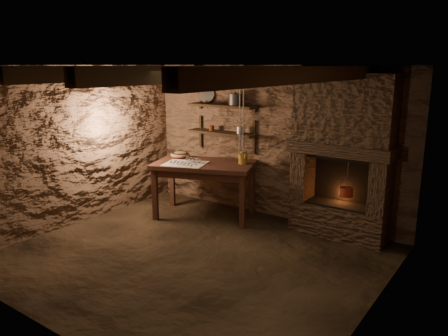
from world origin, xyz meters
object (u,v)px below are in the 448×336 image
Objects in this scene: work_table at (205,187)px; red_pot at (346,191)px; wooden_bowl at (180,155)px; iron_stockpot at (235,100)px; stoneware_jug at (243,151)px.

red_pot is at bearing -10.49° from work_table.
wooden_bowl is 1.50× the size of iron_stockpot.
red_pot is (2.19, 0.40, 0.21)m from work_table.
stoneware_jug is at bearing -38.19° from iron_stockpot.
work_table is 1.48m from iron_stockpot.
stoneware_jug is 0.87× the size of red_pot.
stoneware_jug is 2.18× the size of iron_stockpot.
red_pot is (1.95, -0.12, -1.16)m from iron_stockpot.
iron_stockpot is at bearing 134.82° from stoneware_jug.
work_table is 0.74m from wooden_bowl.
stoneware_jug is at bearing 9.17° from wooden_bowl.
iron_stockpot reaches higher than red_pot.
stoneware_jug is 0.85m from iron_stockpot.
stoneware_jug reaches higher than red_pot.
wooden_bowl is at bearing -152.46° from iron_stockpot.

